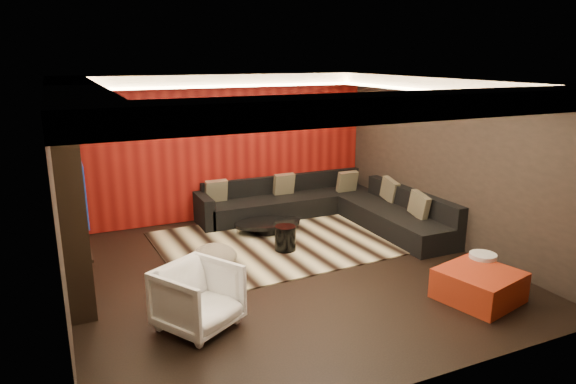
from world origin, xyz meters
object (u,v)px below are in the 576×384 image
orange_ottoman (479,285)px  coffee_table (268,227)px  white_side_table (482,269)px  armchair (198,298)px  sectional_sofa (328,208)px  drum_stool (285,238)px

orange_ottoman → coffee_table: bearing=113.2°
white_side_table → armchair: size_ratio=0.55×
sectional_sofa → coffee_table: bearing=-172.6°
armchair → white_side_table: bearing=-38.6°
armchair → sectional_sofa: armchair is taller
white_side_table → orange_ottoman: bearing=-138.3°
white_side_table → orange_ottoman: 0.49m
coffee_table → drum_stool: 0.94m
white_side_table → sectional_sofa: bearing=99.3°
drum_stool → sectional_sofa: size_ratio=0.11×
coffee_table → sectional_sofa: (1.34, 0.18, 0.14)m
armchair → sectional_sofa: bearing=9.8°
coffee_table → orange_ottoman: bearing=-66.8°
drum_stool → white_side_table: 3.04m
drum_stool → armchair: size_ratio=0.48×
drum_stool → white_side_table: (1.97, -2.32, 0.01)m
drum_stool → sectional_sofa: 1.79m
orange_ottoman → sectional_sofa: sectional_sofa is taller
white_side_table → orange_ottoman: (-0.37, -0.33, -0.03)m
armchair → sectional_sofa: size_ratio=0.23×
sectional_sofa → armchair: bearing=-138.9°
sectional_sofa → white_side_table: bearing=-80.7°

